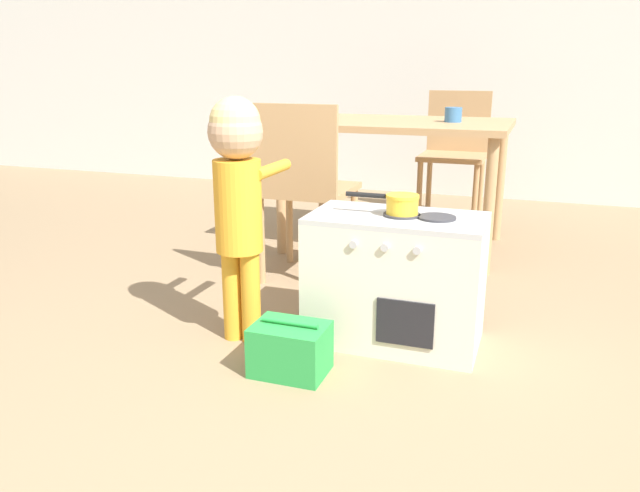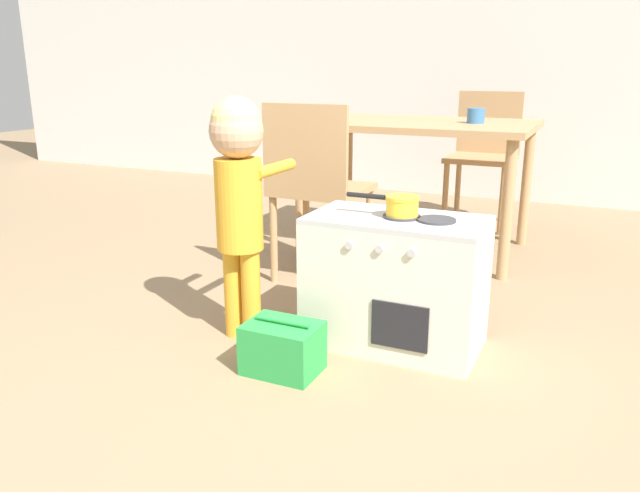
{
  "view_description": "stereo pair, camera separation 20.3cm",
  "coord_description": "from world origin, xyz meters",
  "px_view_note": "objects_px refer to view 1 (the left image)",
  "views": [
    {
      "loc": [
        0.6,
        -1.21,
        1.01
      ],
      "look_at": [
        -0.15,
        0.89,
        0.37
      ],
      "focal_mm": 35.0,
      "sensor_mm": 36.0,
      "label": 1
    },
    {
      "loc": [
        0.79,
        -1.13,
        1.01
      ],
      "look_at": [
        -0.15,
        0.89,
        0.37
      ],
      "focal_mm": 35.0,
      "sensor_mm": 36.0,
      "label": 2
    }
  ],
  "objects_px": {
    "play_kitchen": "(395,279)",
    "toy_basket": "(290,349)",
    "dining_table": "(396,137)",
    "dining_chair_far": "(455,151)",
    "toy_pot": "(401,203)",
    "dining_chair_near": "(304,185)",
    "cup_on_table": "(453,115)",
    "child_figure": "(238,181)"
  },
  "relations": [
    {
      "from": "play_kitchen",
      "to": "dining_chair_near",
      "type": "bearing_deg",
      "value": 136.92
    },
    {
      "from": "dining_chair_far",
      "to": "cup_on_table",
      "type": "height_order",
      "value": "dining_chair_far"
    },
    {
      "from": "cup_on_table",
      "to": "dining_chair_near",
      "type": "bearing_deg",
      "value": -127.67
    },
    {
      "from": "dining_table",
      "to": "dining_chair_far",
      "type": "distance_m",
      "value": 0.81
    },
    {
      "from": "toy_basket",
      "to": "child_figure",
      "type": "bearing_deg",
      "value": 144.61
    },
    {
      "from": "play_kitchen",
      "to": "dining_table",
      "type": "relative_size",
      "value": 0.52
    },
    {
      "from": "child_figure",
      "to": "dining_chair_far",
      "type": "height_order",
      "value": "child_figure"
    },
    {
      "from": "toy_basket",
      "to": "dining_chair_far",
      "type": "bearing_deg",
      "value": 85.46
    },
    {
      "from": "child_figure",
      "to": "dining_chair_far",
      "type": "bearing_deg",
      "value": 78.1
    },
    {
      "from": "child_figure",
      "to": "play_kitchen",
      "type": "bearing_deg",
      "value": 18.49
    },
    {
      "from": "play_kitchen",
      "to": "toy_pot",
      "type": "height_order",
      "value": "toy_pot"
    },
    {
      "from": "toy_basket",
      "to": "dining_chair_far",
      "type": "relative_size",
      "value": 0.29
    },
    {
      "from": "toy_pot",
      "to": "toy_basket",
      "type": "distance_m",
      "value": 0.65
    },
    {
      "from": "toy_pot",
      "to": "cup_on_table",
      "type": "height_order",
      "value": "cup_on_table"
    },
    {
      "from": "dining_chair_far",
      "to": "dining_chair_near",
      "type": "bearing_deg",
      "value": 71.81
    },
    {
      "from": "dining_table",
      "to": "dining_chair_near",
      "type": "height_order",
      "value": "dining_chair_near"
    },
    {
      "from": "toy_basket",
      "to": "dining_chair_near",
      "type": "height_order",
      "value": "dining_chair_near"
    },
    {
      "from": "toy_basket",
      "to": "cup_on_table",
      "type": "height_order",
      "value": "cup_on_table"
    },
    {
      "from": "child_figure",
      "to": "dining_table",
      "type": "xyz_separation_m",
      "value": [
        0.24,
        1.46,
        0.02
      ]
    },
    {
      "from": "play_kitchen",
      "to": "dining_chair_far",
      "type": "bearing_deg",
      "value": 92.23
    },
    {
      "from": "toy_pot",
      "to": "play_kitchen",
      "type": "bearing_deg",
      "value": -177.21
    },
    {
      "from": "toy_pot",
      "to": "child_figure",
      "type": "xyz_separation_m",
      "value": [
        -0.56,
        -0.18,
        0.08
      ]
    },
    {
      "from": "play_kitchen",
      "to": "toy_basket",
      "type": "bearing_deg",
      "value": -125.59
    },
    {
      "from": "child_figure",
      "to": "cup_on_table",
      "type": "xyz_separation_m",
      "value": [
        0.55,
        1.47,
        0.15
      ]
    },
    {
      "from": "toy_pot",
      "to": "toy_basket",
      "type": "bearing_deg",
      "value": -126.53
    },
    {
      "from": "dining_table",
      "to": "dining_chair_near",
      "type": "relative_size",
      "value": 1.44
    },
    {
      "from": "dining_table",
      "to": "dining_chair_near",
      "type": "xyz_separation_m",
      "value": [
        -0.27,
        -0.74,
        -0.16
      ]
    },
    {
      "from": "dining_table",
      "to": "child_figure",
      "type": "bearing_deg",
      "value": -99.46
    },
    {
      "from": "cup_on_table",
      "to": "toy_basket",
      "type": "bearing_deg",
      "value": -99.36
    },
    {
      "from": "play_kitchen",
      "to": "dining_table",
      "type": "distance_m",
      "value": 1.37
    },
    {
      "from": "toy_pot",
      "to": "dining_chair_far",
      "type": "bearing_deg",
      "value": 92.51
    },
    {
      "from": "toy_basket",
      "to": "dining_chair_near",
      "type": "xyz_separation_m",
      "value": [
        -0.3,
        0.92,
        0.38
      ]
    },
    {
      "from": "child_figure",
      "to": "dining_chair_near",
      "type": "distance_m",
      "value": 0.73
    },
    {
      "from": "play_kitchen",
      "to": "dining_chair_far",
      "type": "xyz_separation_m",
      "value": [
        -0.08,
        2.04,
        0.22
      ]
    },
    {
      "from": "dining_chair_near",
      "to": "cup_on_table",
      "type": "xyz_separation_m",
      "value": [
        0.58,
        0.75,
        0.29
      ]
    },
    {
      "from": "toy_basket",
      "to": "dining_table",
      "type": "bearing_deg",
      "value": 91.14
    },
    {
      "from": "dining_chair_near",
      "to": "dining_table",
      "type": "bearing_deg",
      "value": 70.04
    },
    {
      "from": "child_figure",
      "to": "dining_chair_far",
      "type": "relative_size",
      "value": 1.07
    },
    {
      "from": "toy_basket",
      "to": "dining_table",
      "type": "relative_size",
      "value": 0.2
    },
    {
      "from": "play_kitchen",
      "to": "cup_on_table",
      "type": "distance_m",
      "value": 1.38
    },
    {
      "from": "toy_pot",
      "to": "toy_basket",
      "type": "xyz_separation_m",
      "value": [
        -0.28,
        -0.38,
        -0.45
      ]
    },
    {
      "from": "play_kitchen",
      "to": "toy_pot",
      "type": "bearing_deg",
      "value": 2.79
    }
  ]
}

